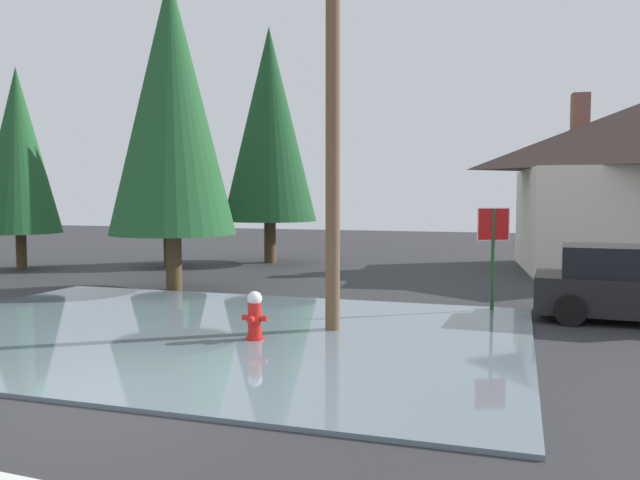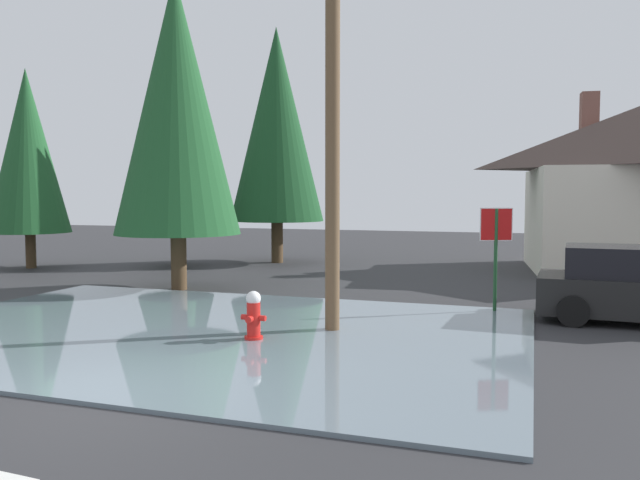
% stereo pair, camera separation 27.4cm
% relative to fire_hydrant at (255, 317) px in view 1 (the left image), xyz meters
% --- Properties ---
extents(ground_plane, '(80.00, 80.00, 0.10)m').
position_rel_fire_hydrant_xyz_m(ground_plane, '(-0.59, -3.59, -0.51)').
color(ground_plane, '#2D2D30').
extents(flood_puddle, '(12.39, 8.61, 0.06)m').
position_rel_fire_hydrant_xyz_m(flood_puddle, '(-1.37, 0.42, -0.43)').
color(flood_puddle, slate).
rests_on(flood_puddle, ground).
extents(fire_hydrant, '(0.47, 0.40, 0.94)m').
position_rel_fire_hydrant_xyz_m(fire_hydrant, '(0.00, 0.00, 0.00)').
color(fire_hydrant, red).
rests_on(fire_hydrant, ground).
extents(utility_pole, '(1.60, 0.28, 9.72)m').
position_rel_fire_hydrant_xyz_m(utility_pole, '(1.11, 1.23, 4.58)').
color(utility_pole, brown).
rests_on(utility_pole, ground).
extents(stop_sign_far, '(0.69, 0.31, 2.39)m').
position_rel_fire_hydrant_xyz_m(stop_sign_far, '(3.98, 4.32, 1.25)').
color(stop_sign_far, '#1E4C28').
rests_on(stop_sign_far, ground).
extents(pine_tree_tall_left, '(2.90, 2.90, 7.24)m').
position_rel_fire_hydrant_xyz_m(pine_tree_tall_left, '(-12.69, 8.17, 3.80)').
color(pine_tree_tall_left, '#4C3823').
rests_on(pine_tree_tall_left, ground).
extents(pine_tree_mid_left, '(2.82, 2.82, 7.06)m').
position_rel_fire_hydrant_xyz_m(pine_tree_mid_left, '(-8.03, 10.49, 3.69)').
color(pine_tree_mid_left, '#4C3823').
rests_on(pine_tree_mid_left, ground).
extents(pine_tree_short_left, '(3.50, 3.50, 8.76)m').
position_rel_fire_hydrant_xyz_m(pine_tree_short_left, '(-4.70, 5.22, 4.69)').
color(pine_tree_short_left, '#4C3823').
rests_on(pine_tree_short_left, ground).
extents(pine_tree_far_center, '(3.68, 3.68, 9.19)m').
position_rel_fire_hydrant_xyz_m(pine_tree_far_center, '(-4.86, 12.83, 4.95)').
color(pine_tree_far_center, '#4C3823').
rests_on(pine_tree_far_center, ground).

